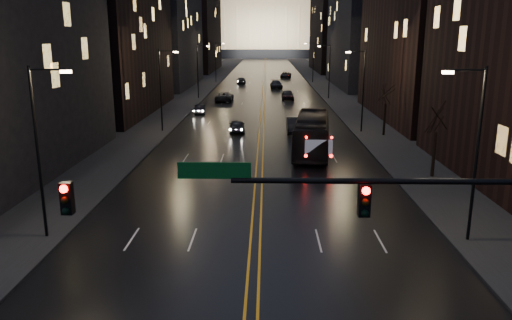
# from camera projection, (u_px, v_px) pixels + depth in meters

# --- Properties ---
(road) EXTENTS (20.00, 320.00, 0.02)m
(road) POSITION_uv_depth(u_px,v_px,m) (265.00, 73.00, 142.47)
(road) COLOR black
(road) RESTS_ON ground
(sidewalk_left) EXTENTS (8.00, 320.00, 0.16)m
(sidewalk_left) POSITION_uv_depth(u_px,v_px,m) (216.00, 73.00, 142.74)
(sidewalk_left) COLOR black
(sidewalk_left) RESTS_ON ground
(sidewalk_right) EXTENTS (8.00, 320.00, 0.16)m
(sidewalk_right) POSITION_uv_depth(u_px,v_px,m) (314.00, 73.00, 142.17)
(sidewalk_right) COLOR black
(sidewalk_right) RESTS_ON ground
(center_line) EXTENTS (0.62, 320.00, 0.01)m
(center_line) POSITION_uv_depth(u_px,v_px,m) (265.00, 73.00, 142.47)
(center_line) COLOR orange
(center_line) RESTS_ON road
(building_left_mid) EXTENTS (12.00, 30.00, 28.00)m
(building_left_mid) POSITION_uv_depth(u_px,v_px,m) (104.00, 8.00, 65.79)
(building_left_mid) COLOR black
(building_left_mid) RESTS_ON ground
(building_left_far) EXTENTS (12.00, 34.00, 20.00)m
(building_left_far) POSITION_uv_depth(u_px,v_px,m) (163.00, 38.00, 103.62)
(building_left_far) COLOR black
(building_left_far) RESTS_ON ground
(building_left_dist) EXTENTS (12.00, 40.00, 24.00)m
(building_left_dist) POSITION_uv_depth(u_px,v_px,m) (195.00, 30.00, 149.70)
(building_left_dist) COLOR black
(building_left_dist) RESTS_ON ground
(building_right_mid) EXTENTS (12.00, 34.00, 26.00)m
(building_right_mid) POSITION_uv_depth(u_px,v_px,m) (367.00, 23.00, 102.03)
(building_right_mid) COLOR black
(building_right_mid) RESTS_ON ground
(building_right_dist) EXTENTS (12.00, 40.00, 22.00)m
(building_right_dist) POSITION_uv_depth(u_px,v_px,m) (335.00, 34.00, 149.08)
(building_right_dist) COLOR black
(building_right_dist) RESTS_ON ground
(capitol) EXTENTS (90.00, 50.00, 58.50)m
(capitol) POSITION_uv_depth(u_px,v_px,m) (266.00, 22.00, 254.72)
(capitol) COLOR black
(capitol) RESTS_ON ground
(traffic_signal) EXTENTS (17.29, 0.45, 7.00)m
(traffic_signal) POSITION_uv_depth(u_px,v_px,m) (444.00, 216.00, 15.01)
(traffic_signal) COLOR black
(traffic_signal) RESTS_ON ground
(streetlamp_right_near) EXTENTS (2.13, 0.25, 9.00)m
(streetlamp_right_near) POSITION_uv_depth(u_px,v_px,m) (474.00, 146.00, 24.62)
(streetlamp_right_near) COLOR black
(streetlamp_right_near) RESTS_ON ground
(streetlamp_left_near) EXTENTS (2.13, 0.25, 9.00)m
(streetlamp_left_near) POSITION_uv_depth(u_px,v_px,m) (41.00, 144.00, 25.06)
(streetlamp_left_near) COLOR black
(streetlamp_left_near) RESTS_ON ground
(streetlamp_right_mid) EXTENTS (2.13, 0.25, 9.00)m
(streetlamp_right_mid) POSITION_uv_depth(u_px,v_px,m) (362.00, 86.00, 53.72)
(streetlamp_right_mid) COLOR black
(streetlamp_right_mid) RESTS_ON ground
(streetlamp_left_mid) EXTENTS (2.13, 0.25, 9.00)m
(streetlamp_left_mid) POSITION_uv_depth(u_px,v_px,m) (162.00, 86.00, 54.16)
(streetlamp_left_mid) COLOR black
(streetlamp_left_mid) RESTS_ON ground
(streetlamp_right_far) EXTENTS (2.13, 0.25, 9.00)m
(streetlamp_right_far) POSITION_uv_depth(u_px,v_px,m) (328.00, 69.00, 82.82)
(streetlamp_right_far) COLOR black
(streetlamp_right_far) RESTS_ON ground
(streetlamp_left_far) EXTENTS (2.13, 0.25, 9.00)m
(streetlamp_left_far) POSITION_uv_depth(u_px,v_px,m) (199.00, 68.00, 83.26)
(streetlamp_left_far) COLOR black
(streetlamp_left_far) RESTS_ON ground
(streetlamp_right_dist) EXTENTS (2.13, 0.25, 9.00)m
(streetlamp_right_dist) POSITION_uv_depth(u_px,v_px,m) (312.00, 60.00, 111.92)
(streetlamp_right_dist) COLOR black
(streetlamp_right_dist) RESTS_ON ground
(streetlamp_left_dist) EXTENTS (2.13, 0.25, 9.00)m
(streetlamp_left_dist) POSITION_uv_depth(u_px,v_px,m) (216.00, 60.00, 112.36)
(streetlamp_left_dist) COLOR black
(streetlamp_left_dist) RESTS_ON ground
(tree_right_mid) EXTENTS (2.40, 2.40, 6.65)m
(tree_right_mid) POSITION_uv_depth(u_px,v_px,m) (437.00, 119.00, 36.35)
(tree_right_mid) COLOR black
(tree_right_mid) RESTS_ON ground
(tree_right_far) EXTENTS (2.40, 2.40, 6.65)m
(tree_right_far) POSITION_uv_depth(u_px,v_px,m) (386.00, 94.00, 51.87)
(tree_right_far) COLOR black
(tree_right_far) RESTS_ON ground
(bus) EXTENTS (4.28, 12.59, 3.44)m
(bus) POSITION_uv_depth(u_px,v_px,m) (312.00, 134.00, 45.37)
(bus) COLOR black
(bus) RESTS_ON ground
(oncoming_car_a) EXTENTS (1.97, 4.33, 1.44)m
(oncoming_car_a) POSITION_uv_depth(u_px,v_px,m) (237.00, 126.00, 54.96)
(oncoming_car_a) COLOR black
(oncoming_car_a) RESTS_ON ground
(oncoming_car_b) EXTENTS (1.79, 4.13, 1.32)m
(oncoming_car_b) POSITION_uv_depth(u_px,v_px,m) (200.00, 109.00, 68.01)
(oncoming_car_b) COLOR black
(oncoming_car_b) RESTS_ON ground
(oncoming_car_c) EXTENTS (2.81, 5.65, 1.54)m
(oncoming_car_c) POSITION_uv_depth(u_px,v_px,m) (224.00, 97.00, 81.05)
(oncoming_car_c) COLOR black
(oncoming_car_c) RESTS_ON ground
(oncoming_car_d) EXTENTS (2.37, 4.91, 1.38)m
(oncoming_car_d) POSITION_uv_depth(u_px,v_px,m) (241.00, 81.00, 111.19)
(oncoming_car_d) COLOR black
(oncoming_car_d) RESTS_ON ground
(receding_car_a) EXTENTS (1.82, 5.16, 1.70)m
(receding_car_a) POSITION_uv_depth(u_px,v_px,m) (295.00, 125.00, 54.65)
(receding_car_a) COLOR black
(receding_car_a) RESTS_ON ground
(receding_car_b) EXTENTS (2.00, 4.87, 1.65)m
(receding_car_b) POSITION_uv_depth(u_px,v_px,m) (288.00, 95.00, 82.96)
(receding_car_b) COLOR black
(receding_car_b) RESTS_ON ground
(receding_car_c) EXTENTS (2.60, 5.67, 1.61)m
(receding_car_c) POSITION_uv_depth(u_px,v_px,m) (276.00, 84.00, 100.89)
(receding_car_c) COLOR black
(receding_car_c) RESTS_ON ground
(receding_car_d) EXTENTS (3.06, 5.64, 1.50)m
(receding_car_d) POSITION_uv_depth(u_px,v_px,m) (286.00, 75.00, 126.39)
(receding_car_d) COLOR black
(receding_car_d) RESTS_ON ground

